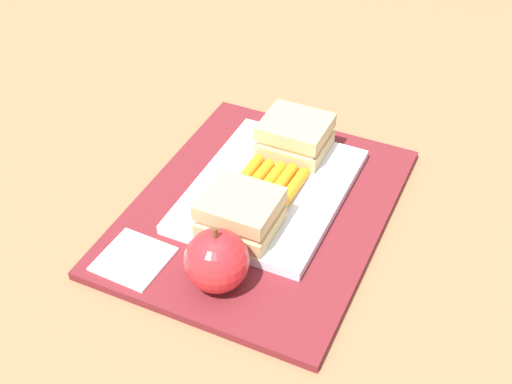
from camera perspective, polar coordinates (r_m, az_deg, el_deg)
ground_plane at (r=0.81m, az=0.37°, el=-1.74°), size 2.40×2.40×0.00m
lunchbag_mat at (r=0.80m, az=0.37°, el=-1.48°), size 0.36×0.28×0.01m
food_tray at (r=0.81m, az=1.11°, el=0.17°), size 0.23×0.17×0.01m
sandwich_half_left at (r=0.85m, az=3.27°, el=4.68°), size 0.07×0.08×0.04m
sandwich_half_right at (r=0.74m, az=-1.31°, el=-1.73°), size 0.07×0.08×0.04m
carrot_sticks_bundle at (r=0.80m, az=1.07°, el=0.84°), size 0.08×0.07×0.02m
apple at (r=0.69m, az=-3.28°, el=-5.70°), size 0.07×0.07×0.08m
paper_napkin at (r=0.75m, az=-10.11°, el=-5.49°), size 0.07×0.07×0.00m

